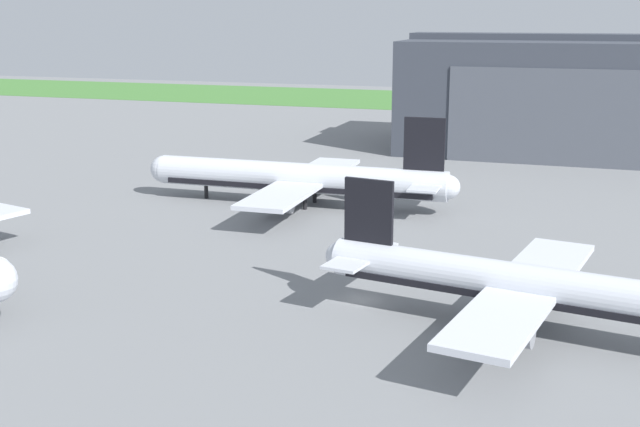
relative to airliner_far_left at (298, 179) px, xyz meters
name	(u,v)px	position (x,y,z in m)	size (l,w,h in m)	color
ground_plane	(361,300)	(18.54, -34.47, -3.75)	(440.00, 440.00, 0.00)	slate
grass_field_strip	(521,103)	(18.54, 142.97, -3.71)	(440.00, 56.00, 0.08)	#447D37
airliner_far_left	(298,179)	(0.00, 0.00, 0.00)	(44.95, 35.09, 12.88)	silver
airliner_near_left	(533,287)	(34.10, -37.76, 0.33)	(38.27, 31.03, 11.72)	silver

